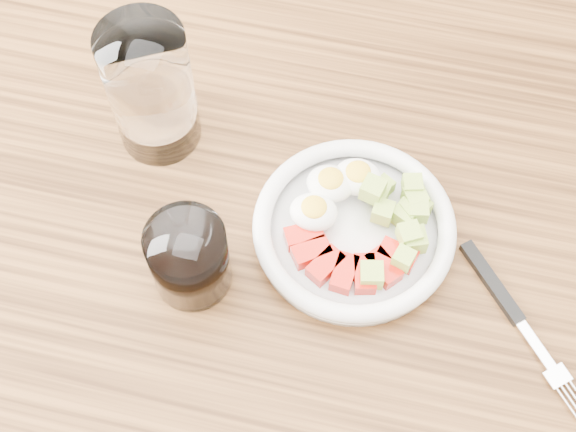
% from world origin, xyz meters
% --- Properties ---
extents(ground, '(4.00, 4.00, 0.00)m').
position_xyz_m(ground, '(0.00, 0.00, 0.00)').
color(ground, brown).
rests_on(ground, ground).
extents(dining_table, '(1.50, 0.90, 0.77)m').
position_xyz_m(dining_table, '(0.00, 0.00, 0.67)').
color(dining_table, brown).
rests_on(dining_table, ground).
extents(bowl, '(0.19, 0.19, 0.05)m').
position_xyz_m(bowl, '(0.05, 0.02, 0.79)').
color(bowl, white).
rests_on(bowl, dining_table).
extents(fork, '(0.13, 0.15, 0.01)m').
position_xyz_m(fork, '(0.21, -0.02, 0.77)').
color(fork, black).
rests_on(fork, dining_table).
extents(water_glass, '(0.08, 0.08, 0.15)m').
position_xyz_m(water_glass, '(-0.16, 0.09, 0.84)').
color(water_glass, white).
rests_on(water_glass, dining_table).
extents(coffee_glass, '(0.07, 0.07, 0.08)m').
position_xyz_m(coffee_glass, '(-0.09, -0.06, 0.81)').
color(coffee_glass, white).
rests_on(coffee_glass, dining_table).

